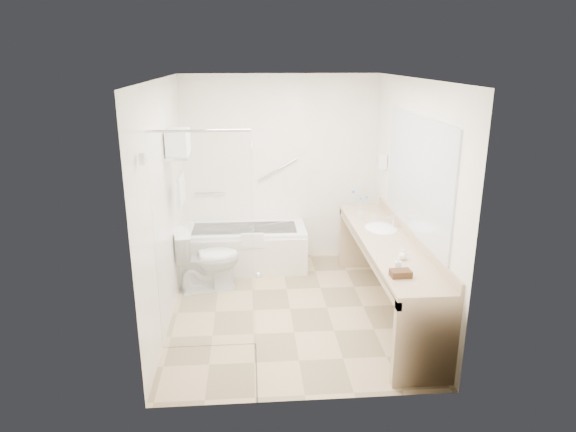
{
  "coord_description": "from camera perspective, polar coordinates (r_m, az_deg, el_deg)",
  "views": [
    {
      "loc": [
        -0.42,
        -5.16,
        2.72
      ],
      "look_at": [
        0.0,
        0.3,
        1.0
      ],
      "focal_mm": 32.0,
      "sensor_mm": 36.0,
      "label": 1
    }
  ],
  "objects": [
    {
      "name": "drinking_glass_far",
      "position": [
        6.16,
        8.11,
        0.06
      ],
      "size": [
        0.08,
        0.08,
        0.1
      ],
      "primitive_type": "cylinder",
      "rotation": [
        0.0,
        0.0,
        -0.08
      ],
      "color": "silver",
      "rests_on": "vanity_counter"
    },
    {
      "name": "grab_bar_long",
      "position": [
        6.89,
        -1.23,
        5.11
      ],
      "size": [
        0.53,
        0.03,
        0.33
      ],
      "primitive_type": "cylinder",
      "rotation": [
        0.0,
        1.05,
        0.0
      ],
      "color": "silver",
      "rests_on": "wall_back"
    },
    {
      "name": "wall_left",
      "position": [
        5.44,
        -13.55,
        1.25
      ],
      "size": [
        0.1,
        3.2,
        2.5
      ],
      "primitive_type": "cube",
      "color": "white",
      "rests_on": "ground"
    },
    {
      "name": "grab_bar_short",
      "position": [
        6.97,
        -8.63,
        2.52
      ],
      "size": [
        0.4,
        0.03,
        0.03
      ],
      "primitive_type": "cylinder",
      "rotation": [
        0.0,
        1.57,
        0.0
      ],
      "color": "silver",
      "rests_on": "wall_back"
    },
    {
      "name": "ceiling",
      "position": [
        5.18,
        0.27,
        15.0
      ],
      "size": [
        2.6,
        3.2,
        0.1
      ],
      "primitive_type": "cube",
      "color": "silver",
      "rests_on": "wall_back"
    },
    {
      "name": "vanity_counter",
      "position": [
        5.61,
        10.88,
        -4.64
      ],
      "size": [
        0.55,
        2.7,
        0.95
      ],
      "color": "tan",
      "rests_on": "floor"
    },
    {
      "name": "bathtub",
      "position": [
        6.85,
        -4.79,
        -3.53
      ],
      "size": [
        1.6,
        0.73,
        0.59
      ],
      "color": "white",
      "rests_on": "floor"
    },
    {
      "name": "wall_back",
      "position": [
        6.93,
        -0.84,
        5.19
      ],
      "size": [
        2.6,
        0.1,
        2.5
      ],
      "primitive_type": "cube",
      "color": "white",
      "rests_on": "ground"
    },
    {
      "name": "hairdryer_unit",
      "position": [
        6.56,
        10.5,
        5.98
      ],
      "size": [
        0.08,
        0.1,
        0.18
      ],
      "primitive_type": "cube",
      "color": "white",
      "rests_on": "wall_right"
    },
    {
      "name": "water_bottle_left",
      "position": [
        6.49,
        8.04,
        1.23
      ],
      "size": [
        0.05,
        0.05,
        0.17
      ],
      "rotation": [
        0.0,
        0.0,
        -0.33
      ],
      "color": "silver",
      "rests_on": "vanity_counter"
    },
    {
      "name": "mirror",
      "position": [
        5.42,
        14.14,
        4.44
      ],
      "size": [
        0.02,
        2.0,
        1.2
      ],
      "primitive_type": "cube",
      "color": "silver",
      "rests_on": "wall_right"
    },
    {
      "name": "faucet",
      "position": [
        5.92,
        11.69,
        -0.52
      ],
      "size": [
        0.03,
        0.03,
        0.14
      ],
      "primitive_type": "cylinder",
      "color": "silver",
      "rests_on": "vanity_counter"
    },
    {
      "name": "soap_bottle_b",
      "position": [
        5.04,
        12.66,
        -4.31
      ],
      "size": [
        0.09,
        0.11,
        0.08
      ],
      "primitive_type": "imported",
      "rotation": [
        0.0,
        0.0,
        -0.11
      ],
      "color": "white",
      "rests_on": "vanity_counter"
    },
    {
      "name": "soap_bottle_a",
      "position": [
        4.79,
        12.09,
        -5.59
      ],
      "size": [
        0.08,
        0.14,
        0.06
      ],
      "primitive_type": "imported",
      "rotation": [
        0.0,
        0.0,
        -0.19
      ],
      "color": "white",
      "rests_on": "vanity_counter"
    },
    {
      "name": "toilet",
      "position": [
        6.24,
        -8.98,
        -4.77
      ],
      "size": [
        0.86,
        0.61,
        0.77
      ],
      "primitive_type": "imported",
      "rotation": [
        0.0,
        0.0,
        1.81
      ],
      "color": "white",
      "rests_on": "floor"
    },
    {
      "name": "wall_front",
      "position": [
        3.87,
        2.18,
        -4.88
      ],
      "size": [
        2.6,
        0.1,
        2.5
      ],
      "primitive_type": "cube",
      "color": "white",
      "rests_on": "ground"
    },
    {
      "name": "amenity_basket",
      "position": [
        4.66,
        12.4,
        -6.25
      ],
      "size": [
        0.19,
        0.13,
        0.06
      ],
      "primitive_type": "cube",
      "rotation": [
        0.0,
        0.0,
        0.06
      ],
      "color": "#4A2D1A",
      "rests_on": "vanity_counter"
    },
    {
      "name": "wall_right",
      "position": [
        5.64,
        13.55,
        1.82
      ],
      "size": [
        0.1,
        3.2,
        2.5
      ],
      "primitive_type": "cube",
      "color": "white",
      "rests_on": "ground"
    },
    {
      "name": "shower_enclosure",
      "position": [
        4.55,
        -6.76,
        -4.01
      ],
      "size": [
        0.96,
        0.91,
        2.11
      ],
      "color": "silver",
      "rests_on": "floor"
    },
    {
      "name": "water_bottle_right",
      "position": [
        6.64,
        7.25,
        1.82
      ],
      "size": [
        0.07,
        0.07,
        0.22
      ],
      "rotation": [
        0.0,
        0.0,
        -0.25
      ],
      "color": "silver",
      "rests_on": "vanity_counter"
    },
    {
      "name": "towel_shelf",
      "position": [
        5.64,
        -12.07,
        7.19
      ],
      "size": [
        0.24,
        0.55,
        0.81
      ],
      "color": "silver",
      "rests_on": "wall_left"
    },
    {
      "name": "water_bottle_mid",
      "position": [
        6.56,
        8.69,
        1.38
      ],
      "size": [
        0.05,
        0.05,
        0.17
      ],
      "rotation": [
        0.0,
        0.0,
        0.18
      ],
      "color": "silver",
      "rests_on": "vanity_counter"
    },
    {
      "name": "sink",
      "position": [
        5.92,
        10.27,
        -1.57
      ],
      "size": [
        0.4,
        0.52,
        0.14
      ],
      "primitive_type": "ellipsoid",
      "color": "white",
      "rests_on": "vanity_counter"
    },
    {
      "name": "floor",
      "position": [
        5.85,
        0.23,
        -10.28
      ],
      "size": [
        3.2,
        3.2,
        0.0
      ],
      "primitive_type": "plane",
      "color": "tan",
      "rests_on": "ground"
    },
    {
      "name": "drinking_glass_near",
      "position": [
        6.08,
        9.49,
        -0.27
      ],
      "size": [
        0.1,
        0.1,
        0.09
      ],
      "primitive_type": "cylinder",
      "rotation": [
        0.0,
        0.0,
        -0.41
      ],
      "color": "silver",
      "rests_on": "vanity_counter"
    }
  ]
}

